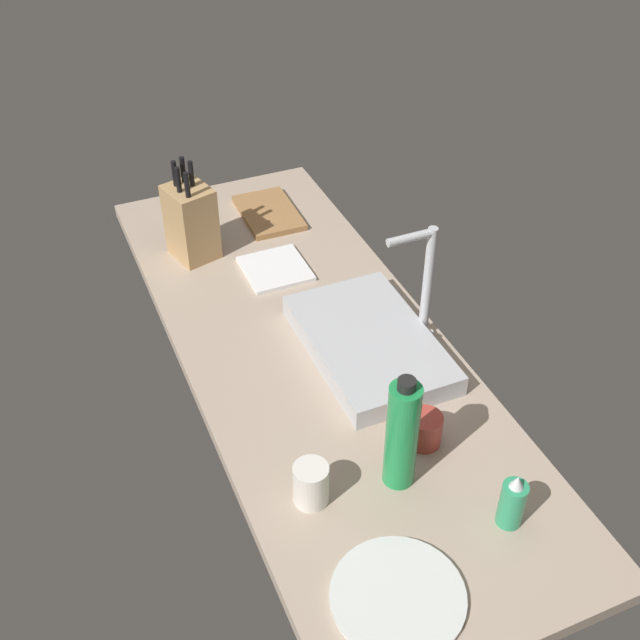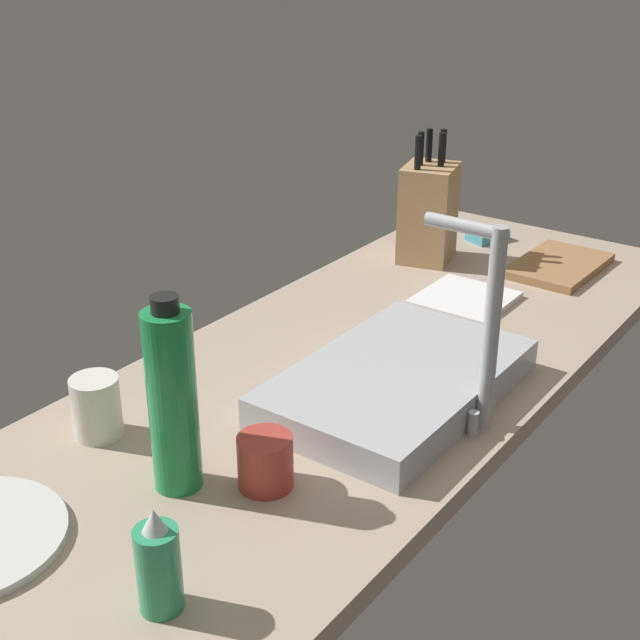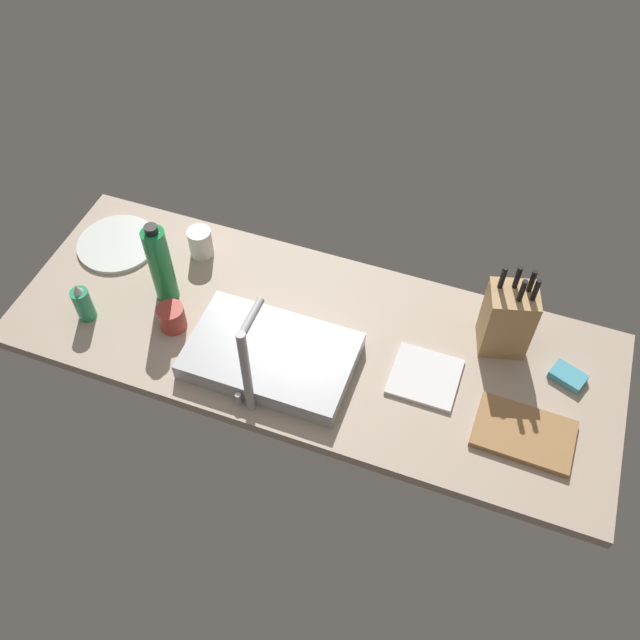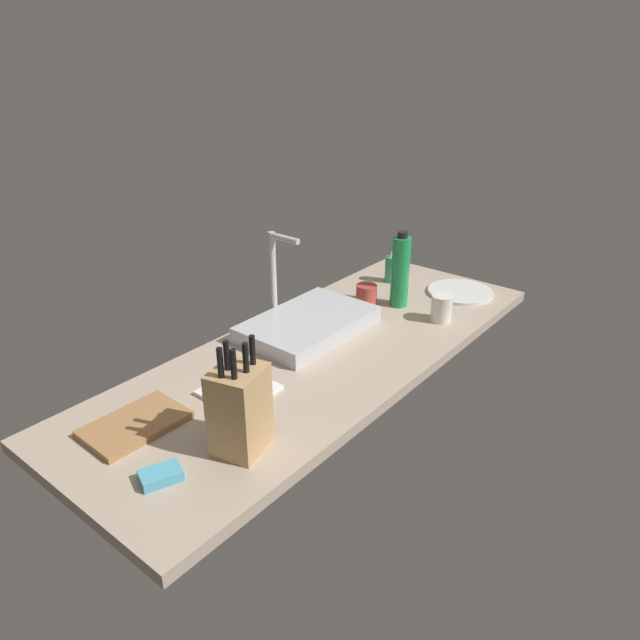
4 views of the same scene
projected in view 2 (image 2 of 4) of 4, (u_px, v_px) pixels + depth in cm
name	position (u px, v px, depth cm)	size (l,w,h in cm)	color
countertop_slab	(361.00, 370.00, 153.51)	(171.90, 63.38, 3.50)	tan
sink_basin	(397.00, 383.00, 140.21)	(44.84, 28.06, 5.41)	#B7BABF
faucet	(485.00, 315.00, 126.52)	(5.50, 12.74, 31.78)	#B7BABF
knife_block	(428.00, 212.00, 193.54)	(14.91, 13.75, 28.62)	tan
cutting_board	(558.00, 266.00, 191.84)	(24.84, 16.06, 1.80)	#9E7042
soap_bottle	(158.00, 566.00, 96.28)	(5.09, 5.09, 13.36)	#2D9966
water_bottle	(174.00, 400.00, 114.24)	(6.59, 6.59, 27.95)	#1E8E47
dish_towel	(465.00, 299.00, 175.92)	(18.00, 17.15, 1.20)	white
coffee_mug	(265.00, 461.00, 118.17)	(7.62, 7.62, 7.53)	#B23D33
ceramic_cup	(97.00, 407.00, 129.40)	(7.24, 7.24, 9.43)	silver
dish_sponge	(488.00, 235.00, 208.89)	(9.00, 6.00, 2.40)	#4CA3BC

